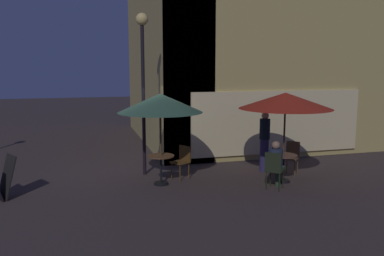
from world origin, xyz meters
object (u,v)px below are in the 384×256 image
Objects in this scene: cafe_table_1 at (161,164)px; patron_standing_1 at (264,141)px; patio_umbrella_0 at (285,101)px; cafe_chair_0 at (292,155)px; cafe_chair_2 at (182,159)px; cafe_table_0 at (283,162)px; cafe_chair_1 at (274,167)px; street_lamp_near_corner at (143,62)px; patio_umbrella_1 at (160,103)px; patron_seated_0 at (276,162)px.

patron_standing_1 is at bearing 9.38° from cafe_table_1.
cafe_table_1 is 3.68m from patio_umbrella_0.
cafe_chair_0 is (0.60, 0.62, -1.62)m from patio_umbrella_0.
cafe_table_0 is at bearing 127.33° from cafe_chair_2.
patio_umbrella_0 is 1.81m from cafe_chair_1.
patron_standing_1 is at bearing 90.38° from cafe_table_0.
cafe_chair_2 is (0.68, 0.40, -0.00)m from cafe_table_1.
street_lamp_near_corner reaches higher than patron_standing_1.
patio_umbrella_1 is at bearing 168.91° from patio_umbrella_0.
street_lamp_near_corner is 4.64× the size of cafe_chair_1.
street_lamp_near_corner reaches higher than patio_umbrella_1.
patio_umbrella_1 is 1.35× the size of patron_standing_1.
cafe_table_1 is at bearing -16.11° from patron_standing_1.
cafe_chair_0 is at bearing 45.58° from patio_umbrella_0.
patio_umbrella_1 is at bearing -45.81° from cafe_chair_0.
patio_umbrella_1 is (0.27, -1.11, -1.07)m from street_lamp_near_corner.
patron_seated_0 is (2.06, -1.54, 0.15)m from cafe_chair_2.
street_lamp_near_corner is 4.23m from patron_standing_1.
patron_standing_1 is (2.54, 0.13, 0.36)m from cafe_chair_2.
patio_umbrella_1 is (0.00, 0.00, 1.60)m from cafe_table_1.
patio_umbrella_0 is at bearing -26.54° from street_lamp_near_corner.
street_lamp_near_corner is 4.53m from patron_seated_0.
cafe_chair_0 is 0.89m from patron_standing_1.
street_lamp_near_corner is at bearing 95.02° from cafe_chair_1.
patio_umbrella_1 reaches higher than cafe_chair_2.
patio_umbrella_1 reaches higher than cafe_table_0.
cafe_table_0 is 0.84m from cafe_chair_1.
patio_umbrella_0 is 1.83m from cafe_chair_0.
patio_umbrella_0 is at bearing -26.57° from cafe_table_0.
cafe_chair_0 is 1.57m from patron_seated_0.
cafe_table_0 is at bearing 153.43° from patio_umbrella_0.
patron_seated_0 is (2.75, -1.13, 0.15)m from cafe_table_1.
cafe_chair_2 is 2.57m from patron_standing_1.
cafe_table_1 is 0.86× the size of cafe_chair_2.
patron_standing_1 is (-0.61, 0.55, 0.33)m from cafe_chair_0.
street_lamp_near_corner is 4.74m from cafe_table_0.
cafe_chair_1 is 0.55× the size of patron_standing_1.
cafe_chair_1 is (2.65, -1.24, -1.57)m from patio_umbrella_1.
patio_umbrella_0 is at bearing -0.00° from cafe_chair_1.
patio_umbrella_1 is at bearing 0.00° from cafe_table_1.
cafe_chair_1 reaches higher than cafe_chair_0.
patron_seated_0 is at bearing 48.60° from patron_standing_1.
patron_standing_1 reaches higher than cafe_chair_2.
patio_umbrella_0 is 1.73m from patron_standing_1.
cafe_chair_1 is at bearing 46.52° from patron_standing_1.
cafe_chair_1 is 2.56m from cafe_chair_2.
cafe_chair_0 is (3.84, -0.02, 0.02)m from cafe_table_1.
patio_umbrella_0 is 2.70× the size of cafe_chair_2.
street_lamp_near_corner is 6.07× the size of cafe_table_0.
patio_umbrella_1 is at bearing 111.49° from patron_seated_0.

